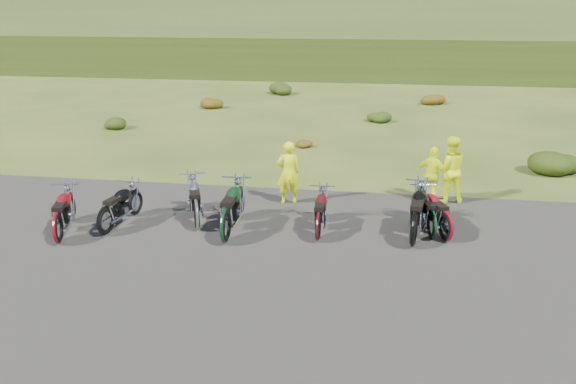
% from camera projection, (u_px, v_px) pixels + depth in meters
% --- Properties ---
extents(ground, '(300.00, 300.00, 0.00)m').
position_uv_depth(ground, '(268.00, 244.00, 13.08)').
color(ground, '#374416').
rests_on(ground, ground).
extents(gravel_pad, '(20.00, 12.00, 0.04)m').
position_uv_depth(gravel_pad, '(250.00, 284.00, 11.21)').
color(gravel_pad, black).
rests_on(gravel_pad, ground).
extents(hill_slope, '(300.00, 45.97, 9.37)m').
position_uv_depth(hill_slope, '(355.00, 54.00, 59.86)').
color(hill_slope, '#2F4015').
rests_on(hill_slope, ground).
extents(hill_plateau, '(300.00, 90.00, 9.17)m').
position_uv_depth(hill_plateau, '(367.00, 29.00, 115.99)').
color(hill_plateau, '#2F4015').
rests_on(hill_plateau, ground).
extents(shrub_1, '(1.03, 1.03, 0.61)m').
position_uv_depth(shrub_1, '(114.00, 122.00, 24.86)').
color(shrub_1, '#1C330C').
rests_on(shrub_1, ground).
extents(shrub_2, '(1.30, 1.30, 0.77)m').
position_uv_depth(shrub_2, '(211.00, 102.00, 29.38)').
color(shrub_2, '#62380C').
rests_on(shrub_2, ground).
extents(shrub_3, '(1.56, 1.56, 0.92)m').
position_uv_depth(shrub_3, '(282.00, 87.00, 33.89)').
color(shrub_3, '#1C330C').
rests_on(shrub_3, ground).
extents(shrub_4, '(0.77, 0.77, 0.45)m').
position_uv_depth(shrub_4, '(302.00, 141.00, 21.67)').
color(shrub_4, '#62380C').
rests_on(shrub_4, ground).
extents(shrub_5, '(1.03, 1.03, 0.61)m').
position_uv_depth(shrub_5, '(378.00, 116.00, 26.18)').
color(shrub_5, '#1C330C').
rests_on(shrub_5, ground).
extents(shrub_6, '(1.30, 1.30, 0.77)m').
position_uv_depth(shrub_6, '(432.00, 97.00, 30.70)').
color(shrub_6, '#62380C').
rests_on(shrub_6, ground).
extents(shrub_7, '(1.56, 1.56, 0.92)m').
position_uv_depth(shrub_7, '(557.00, 159.00, 18.38)').
color(shrub_7, '#1C330C').
rests_on(shrub_7, ground).
extents(motorcycle_0, '(0.93, 2.06, 1.04)m').
position_uv_depth(motorcycle_0, '(107.00, 235.00, 13.58)').
color(motorcycle_0, black).
rests_on(motorcycle_0, ground).
extents(motorcycle_1, '(1.28, 2.20, 1.09)m').
position_uv_depth(motorcycle_1, '(60.00, 244.00, 13.08)').
color(motorcycle_1, maroon).
rests_on(motorcycle_1, ground).
extents(motorcycle_2, '(0.83, 2.36, 1.23)m').
position_uv_depth(motorcycle_2, '(226.00, 243.00, 13.12)').
color(motorcycle_2, black).
rests_on(motorcycle_2, ground).
extents(motorcycle_3, '(1.43, 2.24, 1.11)m').
position_uv_depth(motorcycle_3, '(198.00, 230.00, 13.89)').
color(motorcycle_3, '#A1A1A6').
rests_on(motorcycle_3, ground).
extents(motorcycle_4, '(0.68, 1.96, 1.02)m').
position_uv_depth(motorcycle_4, '(318.00, 241.00, 13.23)').
color(motorcycle_4, '#410A0F').
rests_on(motorcycle_4, ground).
extents(motorcycle_5, '(1.13, 2.42, 1.22)m').
position_uv_depth(motorcycle_5, '(413.00, 247.00, 12.92)').
color(motorcycle_5, black).
rests_on(motorcycle_5, ground).
extents(motorcycle_6, '(1.34, 2.09, 1.04)m').
position_uv_depth(motorcycle_6, '(444.00, 241.00, 13.23)').
color(motorcycle_6, maroon).
rests_on(motorcycle_6, ground).
extents(motorcycle_7, '(0.99, 2.04, 1.02)m').
position_uv_depth(motorcycle_7, '(431.00, 239.00, 13.34)').
color(motorcycle_7, black).
rests_on(motorcycle_7, ground).
extents(person_middle, '(0.73, 0.57, 1.76)m').
position_uv_depth(person_middle, '(288.00, 174.00, 15.37)').
color(person_middle, '#DBED0C').
rests_on(person_middle, ground).
extents(person_right_a, '(1.00, 0.83, 1.87)m').
position_uv_depth(person_right_a, '(449.00, 170.00, 15.48)').
color(person_right_a, '#DBED0C').
rests_on(person_right_a, ground).
extents(person_right_b, '(0.99, 0.83, 1.58)m').
position_uv_depth(person_right_b, '(432.00, 176.00, 15.50)').
color(person_right_b, '#DBED0C').
rests_on(person_right_b, ground).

